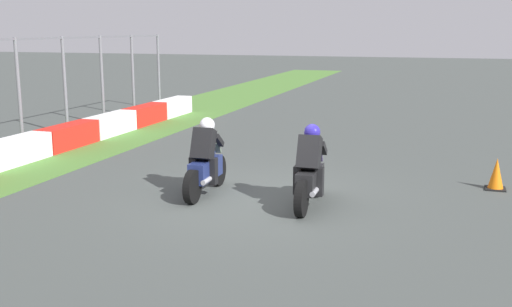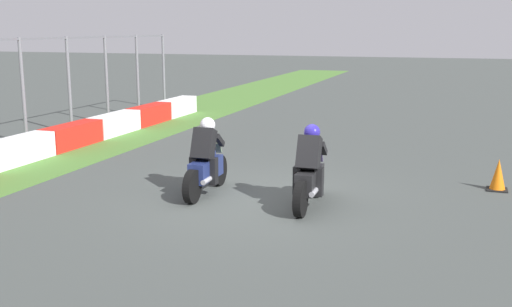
# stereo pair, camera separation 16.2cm
# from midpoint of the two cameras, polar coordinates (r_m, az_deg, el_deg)

# --- Properties ---
(ground_plane) EXTENTS (120.00, 120.00, 0.00)m
(ground_plane) POSITION_cam_midpoint_polar(r_m,az_deg,el_deg) (11.80, -0.48, -4.24)
(ground_plane) COLOR #464B48
(rider_lane_a) EXTENTS (2.04, 0.54, 1.51)m
(rider_lane_a) POSITION_cam_midpoint_polar(r_m,az_deg,el_deg) (11.23, 4.64, -1.81)
(rider_lane_a) COLOR black
(rider_lane_a) RESTS_ON ground_plane
(rider_lane_b) EXTENTS (2.04, 0.54, 1.51)m
(rider_lane_b) POSITION_cam_midpoint_polar(r_m,az_deg,el_deg) (12.04, -5.09, -0.90)
(rider_lane_b) COLOR black
(rider_lane_b) RESTS_ON ground_plane
(traffic_cone) EXTENTS (0.40, 0.40, 0.64)m
(traffic_cone) POSITION_cam_midpoint_polar(r_m,az_deg,el_deg) (13.31, 21.11, -1.87)
(traffic_cone) COLOR black
(traffic_cone) RESTS_ON ground_plane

